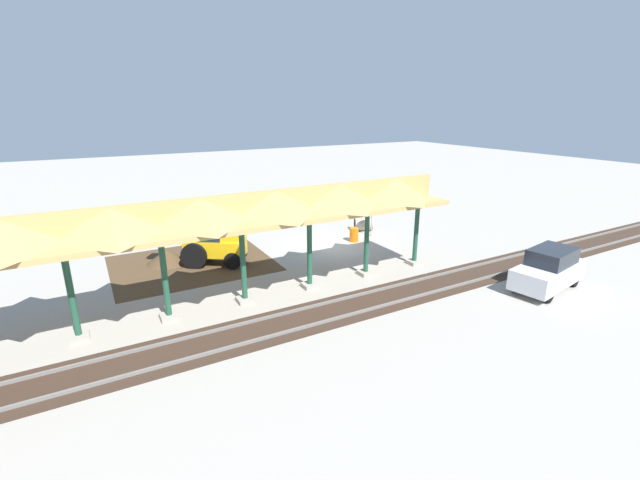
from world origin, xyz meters
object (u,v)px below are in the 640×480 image
Objects in this scene: backhoe at (213,242)px; concrete_pipe at (363,224)px; distant_parked_car at (549,269)px; traffic_barrel at (354,235)px; stop_sign at (372,213)px.

backhoe is 3.21× the size of concrete_pipe.
distant_parked_car reaches higher than traffic_barrel.
backhoe is 9.02m from traffic_barrel.
backhoe is at bearing -40.67° from distant_parked_car.
distant_parked_car is at bearing 109.95° from traffic_barrel.
stop_sign is at bearing 77.06° from concrete_pipe.
concrete_pipe is at bearing -102.94° from stop_sign.
distant_parked_car is (-12.84, 11.04, -0.28)m from backhoe.
traffic_barrel is at bearing 42.48° from concrete_pipe.
traffic_barrel is (1.67, 0.45, -1.12)m from stop_sign.
backhoe is (10.65, 0.07, -0.30)m from stop_sign.
backhoe is 1.10× the size of distant_parked_car.
stop_sign is 0.45× the size of backhoe.
stop_sign is at bearing -164.95° from traffic_barrel.
distant_parked_car is at bearing 139.33° from backhoe.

